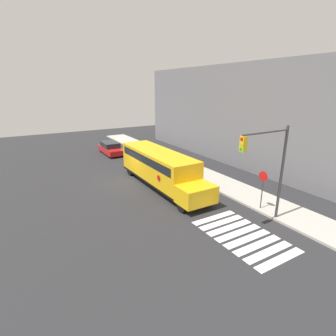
# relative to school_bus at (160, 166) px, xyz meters

# --- Properties ---
(ground_plane) EXTENTS (60.00, 60.00, 0.00)m
(ground_plane) POSITION_rel_school_bus_xyz_m (-2.25, -1.77, -1.68)
(ground_plane) COLOR #28282B
(sidewalk_strip) EXTENTS (44.00, 3.00, 0.15)m
(sidewalk_strip) POSITION_rel_school_bus_xyz_m (-2.25, 4.73, -1.61)
(sidewalk_strip) COLOR #B2ADA3
(sidewalk_strip) RESTS_ON ground
(building_backdrop) EXTENTS (32.00, 4.00, 10.20)m
(building_backdrop) POSITION_rel_school_bus_xyz_m (-2.25, 11.23, 3.42)
(building_backdrop) COLOR slate
(building_backdrop) RESTS_ON ground
(crosswalk_stripes) EXTENTS (5.40, 3.20, 0.01)m
(crosswalk_stripes) POSITION_rel_school_bus_xyz_m (9.21, 0.23, -1.68)
(crosswalk_stripes) COLOR white
(crosswalk_stripes) RESTS_ON ground
(school_bus) EXTENTS (10.95, 2.57, 2.91)m
(school_bus) POSITION_rel_school_bus_xyz_m (0.00, 0.00, 0.00)
(school_bus) COLOR yellow
(school_bus) RESTS_ON ground
(parked_car) EXTENTS (4.78, 1.89, 1.44)m
(parked_car) POSITION_rel_school_bus_xyz_m (-12.60, 0.04, -0.97)
(parked_car) COLOR red
(parked_car) RESTS_ON ground
(stop_sign) EXTENTS (0.67, 0.10, 2.76)m
(stop_sign) POSITION_rel_school_bus_xyz_m (7.47, 3.61, 0.12)
(stop_sign) COLOR #38383A
(stop_sign) RESTS_ON ground
(traffic_light) EXTENTS (0.28, 3.67, 5.91)m
(traffic_light) POSITION_rel_school_bus_xyz_m (8.85, 2.33, 2.23)
(traffic_light) COLOR #38383A
(traffic_light) RESTS_ON ground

